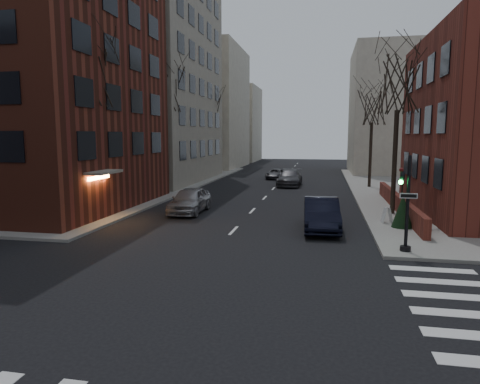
% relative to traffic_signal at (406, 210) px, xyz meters
% --- Properties ---
extents(ground, '(160.00, 160.00, 0.00)m').
position_rel_traffic_signal_xyz_m(ground, '(-7.94, -8.99, -1.91)').
color(ground, black).
rests_on(ground, ground).
extents(sidewalk_far_left, '(44.00, 44.00, 0.15)m').
position_rel_traffic_signal_xyz_m(sidewalk_far_left, '(-36.94, 21.01, -1.83)').
color(sidewalk_far_left, gray).
rests_on(sidewalk_far_left, ground).
extents(building_left_brick, '(15.00, 15.00, 18.00)m').
position_rel_traffic_signal_xyz_m(building_left_brick, '(-23.44, 7.51, 7.09)').
color(building_left_brick, maroon).
rests_on(building_left_brick, ground).
extents(building_left_tan, '(18.00, 18.00, 28.00)m').
position_rel_traffic_signal_xyz_m(building_left_tan, '(-24.94, 25.01, 12.09)').
color(building_left_tan, gray).
rests_on(building_left_tan, ground).
extents(low_wall_right, '(0.35, 16.00, 1.00)m').
position_rel_traffic_signal_xyz_m(low_wall_right, '(1.36, 10.01, -1.26)').
color(low_wall_right, maroon).
rests_on(low_wall_right, sidewalk_far_right).
extents(building_distant_la, '(14.00, 16.00, 18.00)m').
position_rel_traffic_signal_xyz_m(building_distant_la, '(-22.94, 46.01, 7.09)').
color(building_distant_la, beige).
rests_on(building_distant_la, ground).
extents(building_distant_ra, '(14.00, 14.00, 16.00)m').
position_rel_traffic_signal_xyz_m(building_distant_ra, '(7.06, 41.01, 6.09)').
color(building_distant_ra, beige).
rests_on(building_distant_ra, ground).
extents(building_distant_lb, '(10.00, 12.00, 14.00)m').
position_rel_traffic_signal_xyz_m(building_distant_lb, '(-20.94, 63.01, 5.09)').
color(building_distant_lb, beige).
rests_on(building_distant_lb, ground).
extents(traffic_signal, '(0.76, 0.44, 4.00)m').
position_rel_traffic_signal_xyz_m(traffic_signal, '(0.00, 0.00, 0.00)').
color(traffic_signal, black).
rests_on(traffic_signal, sidewalk_far_right).
extents(tree_left_a, '(4.18, 4.18, 10.26)m').
position_rel_traffic_signal_xyz_m(tree_left_a, '(-16.74, 5.01, 6.56)').
color(tree_left_a, '#2D231C').
rests_on(tree_left_a, sidewalk_far_left).
extents(tree_left_b, '(4.40, 4.40, 10.80)m').
position_rel_traffic_signal_xyz_m(tree_left_b, '(-16.74, 17.01, 7.00)').
color(tree_left_b, '#2D231C').
rests_on(tree_left_b, sidewalk_far_left).
extents(tree_left_c, '(3.96, 3.96, 9.72)m').
position_rel_traffic_signal_xyz_m(tree_left_c, '(-16.74, 31.01, 6.12)').
color(tree_left_c, '#2D231C').
rests_on(tree_left_c, sidewalk_far_left).
extents(tree_right_a, '(3.96, 3.96, 9.72)m').
position_rel_traffic_signal_xyz_m(tree_right_a, '(0.86, 9.01, 6.12)').
color(tree_right_a, '#2D231C').
rests_on(tree_right_a, sidewalk_far_right).
extents(tree_right_b, '(3.74, 3.74, 9.18)m').
position_rel_traffic_signal_xyz_m(tree_right_b, '(0.86, 23.01, 5.68)').
color(tree_right_b, '#2D231C').
rests_on(tree_right_b, sidewalk_far_right).
extents(streetlamp_near, '(0.36, 0.36, 6.28)m').
position_rel_traffic_signal_xyz_m(streetlamp_near, '(-16.14, 13.01, 2.33)').
color(streetlamp_near, black).
rests_on(streetlamp_near, sidewalk_far_left).
extents(streetlamp_far, '(0.36, 0.36, 6.28)m').
position_rel_traffic_signal_xyz_m(streetlamp_far, '(-16.14, 33.01, 2.33)').
color(streetlamp_far, black).
rests_on(streetlamp_far, sidewalk_far_left).
extents(parked_sedan, '(2.04, 5.18, 1.68)m').
position_rel_traffic_signal_xyz_m(parked_sedan, '(-3.45, 4.09, -1.07)').
color(parked_sedan, black).
rests_on(parked_sedan, ground).
extents(car_lane_silver, '(1.99, 4.81, 1.63)m').
position_rel_traffic_signal_xyz_m(car_lane_silver, '(-11.79, 7.57, -1.09)').
color(car_lane_silver, '#9D9CA1').
rests_on(car_lane_silver, ground).
extents(car_lane_gray, '(2.33, 5.46, 1.57)m').
position_rel_traffic_signal_xyz_m(car_lane_gray, '(-6.62, 23.56, -1.12)').
color(car_lane_gray, '#3A3A3F').
rests_on(car_lane_gray, ground).
extents(car_lane_far, '(2.09, 4.11, 1.11)m').
position_rel_traffic_signal_xyz_m(car_lane_far, '(-8.74, 30.04, -1.35)').
color(car_lane_far, '#3F3E43').
rests_on(car_lane_far, ground).
extents(sandwich_board, '(0.47, 0.59, 0.86)m').
position_rel_traffic_signal_xyz_m(sandwich_board, '(0.12, 5.92, -1.33)').
color(sandwich_board, silver).
rests_on(sandwich_board, sidewalk_far_right).
extents(evergreen_shrub, '(1.32, 1.32, 1.78)m').
position_rel_traffic_signal_xyz_m(evergreen_shrub, '(0.73, 4.84, -0.87)').
color(evergreen_shrub, black).
rests_on(evergreen_shrub, sidewalk_far_right).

